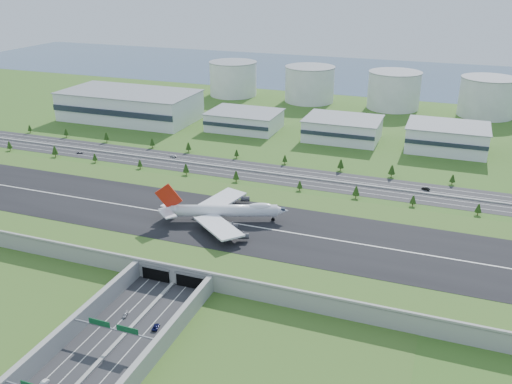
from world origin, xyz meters
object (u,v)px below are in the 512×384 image
(fuel_tank_a, at_px, (233,79))
(car_4, at_px, (80,153))
(car_0, at_px, (125,315))
(car_2, at_px, (156,327))
(car_5, at_px, (426,189))
(boeing_747, at_px, (223,210))
(car_7, at_px, (173,156))

(fuel_tank_a, xyz_separation_m, car_4, (-31.72, -224.52, -16.61))
(fuel_tank_a, xyz_separation_m, car_0, (113.46, -388.33, -16.71))
(car_4, bearing_deg, car_2, -156.52)
(fuel_tank_a, bearing_deg, car_5, -43.95)
(fuel_tank_a, distance_m, car_4, 227.35)
(car_2, relative_size, car_5, 0.92)
(boeing_747, distance_m, car_7, 132.91)
(car_4, height_order, car_5, car_5)
(fuel_tank_a, height_order, car_5, fuel_tank_a)
(fuel_tank_a, relative_size, boeing_747, 0.77)
(fuel_tank_a, bearing_deg, boeing_747, -68.41)
(boeing_747, xyz_separation_m, car_4, (-154.00, 84.40, -13.09))
(fuel_tank_a, height_order, car_7, fuel_tank_a)
(car_2, bearing_deg, car_7, -74.76)
(fuel_tank_a, relative_size, car_5, 9.56)
(fuel_tank_a, height_order, car_2, fuel_tank_a)
(car_0, distance_m, car_4, 218.89)
(car_4, distance_m, car_7, 71.59)
(car_0, relative_size, car_2, 0.82)
(car_2, xyz_separation_m, car_5, (87.86, 182.05, 0.20))
(boeing_747, xyz_separation_m, car_5, (94.59, 99.90, -13.00))
(car_2, distance_m, car_7, 205.29)
(boeing_747, bearing_deg, car_5, 26.19)
(car_0, xyz_separation_m, car_2, (15.54, -2.75, -0.00))
(fuel_tank_a, height_order, boeing_747, fuel_tank_a)
(car_0, relative_size, car_5, 0.75)
(fuel_tank_a, xyz_separation_m, car_5, (216.87, -209.02, -16.52))
(car_4, bearing_deg, car_0, -158.95)
(boeing_747, height_order, car_4, boeing_747)
(car_5, bearing_deg, car_0, -6.16)
(car_2, distance_m, car_4, 231.46)
(car_4, bearing_deg, car_5, -106.93)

